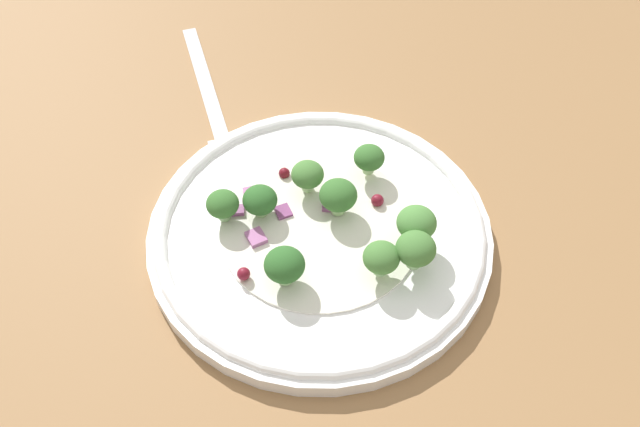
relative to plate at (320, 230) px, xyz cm
name	(u,v)px	position (x,y,z in cm)	size (l,w,h in cm)	color
ground_plane	(347,250)	(0.19, 2.02, -1.86)	(180.00, 180.00, 2.00)	olive
plate	(320,230)	(0.00, 0.00, 0.00)	(24.21, 24.21, 1.70)	white
dressing_pool	(320,226)	(0.00, 0.00, 0.44)	(14.04, 14.04, 0.20)	white
broccoli_floret_0	(223,204)	(0.16, -6.74, 2.11)	(2.30, 2.30, 2.33)	#8EB77A
broccoli_floret_1	(369,158)	(-5.21, 2.99, 2.30)	(2.26, 2.26, 2.29)	#ADD18E
broccoli_floret_2	(416,249)	(3.00, 6.56, 2.73)	(2.65, 2.65, 2.68)	#8EB77A
broccoli_floret_3	(381,258)	(3.69, 4.41, 2.38)	(2.44, 2.44, 2.47)	#8EB77A
broccoli_floret_4	(308,175)	(-3.14, -1.25, 2.19)	(2.35, 2.35, 2.38)	#ADD18E
broccoli_floret_5	(338,196)	(-1.39, 1.11, 2.25)	(2.67, 2.67, 2.71)	#ADD18E
broccoli_floret_6	(285,265)	(4.89, -1.73, 2.27)	(2.68, 2.68, 2.72)	#9EC684
broccoli_floret_7	(260,201)	(-0.62, -4.28, 1.91)	(2.45, 2.45, 2.48)	#ADD18E
broccoli_floret_8	(416,224)	(0.79, 6.55, 2.66)	(2.69, 2.69, 2.72)	#ADD18E
cranberry_0	(244,274)	(5.01, -4.47, 1.03)	(0.89, 0.89, 0.89)	maroon
cranberry_1	(284,173)	(-4.42, -3.18, 0.76)	(0.83, 0.83, 0.83)	maroon
cranberry_2	(377,200)	(-2.48, 3.86, 0.86)	(0.91, 0.91, 0.91)	maroon
onion_bit_0	(283,212)	(-0.85, -2.74, 0.58)	(1.17, 1.07, 0.35)	#843D75
onion_bit_1	(250,194)	(-2.15, -5.39, 0.68)	(0.82, 1.03, 0.56)	#A35B93
onion_bit_2	(328,206)	(-1.68, 0.38, 0.66)	(0.83, 0.85, 0.60)	#934C84
onion_bit_3	(237,211)	(-0.53, -6.04, 0.64)	(1.11, 0.83, 0.49)	#934C84
onion_bit_4	(256,238)	(1.70, -4.24, 0.62)	(1.17, 1.35, 0.56)	#A35B93
fork	(211,102)	(-12.99, -10.69, -0.61)	(17.79, 9.04, 0.50)	silver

